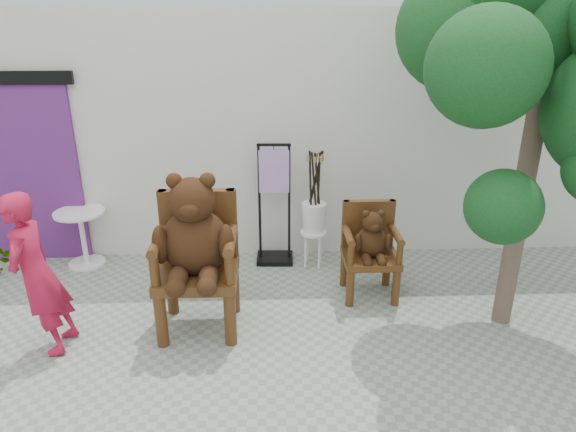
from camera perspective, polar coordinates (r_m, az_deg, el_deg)
The scene contains 10 objects.
ground_plane at distance 4.56m, azimuth -0.36°, elevation -18.25°, with size 60.00×60.00×0.00m, color gray.
back_wall at distance 6.75m, azimuth -1.33°, elevation 9.43°, with size 9.00×1.00×3.00m, color silver.
doorway at distance 6.95m, azimuth -26.85°, elevation 4.59°, with size 1.40×0.11×2.33m.
chair_big at distance 4.91m, azimuth -10.25°, elevation -2.97°, with size 0.77×0.84×1.60m.
chair_small at distance 5.62m, azimuth 9.17°, elevation -2.97°, with size 0.59×0.54×1.03m.
person at distance 5.10m, azimuth -26.13°, elevation -5.89°, with size 0.56×0.36×1.52m, color #B51639.
cafe_table at distance 6.75m, azimuth -21.90°, elevation -1.62°, with size 0.60×0.60×0.70m.
display_stand at distance 6.30m, azimuth -1.51°, elevation -0.21°, with size 0.46×0.37×1.51m.
stool_bucket at distance 6.18m, azimuth 2.89°, elevation -0.10°, with size 0.32×0.32×1.45m.
tree at distance 5.05m, azimuth 26.95°, elevation 17.01°, with size 2.29×2.16×3.77m.
Camera 1 is at (-0.12, -3.50, 2.93)m, focal length 32.00 mm.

